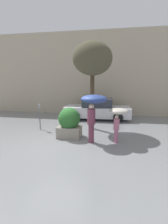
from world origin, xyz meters
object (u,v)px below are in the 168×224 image
object	(u,v)px
person_child	(118,115)
street_tree	(93,59)
planter_box	(69,122)
parking_meter	(39,112)
person_adult	(93,104)
parked_car_near	(97,109)

from	to	relation	value
person_child	street_tree	distance (m)	3.39
planter_box	street_tree	world-z (taller)	street_tree
planter_box	parking_meter	size ratio (longest dim) A/B	1.02
person_adult	parked_car_near	distance (m)	4.54
planter_box	parked_car_near	xyz separation A→B (m)	(0.81, 4.01, -0.06)
planter_box	parked_car_near	world-z (taller)	parked_car_near
planter_box	street_tree	xyz separation A→B (m)	(0.80, 1.58, 2.89)
parked_car_near	parking_meter	xyz separation A→B (m)	(-2.66, -3.09, 0.33)
person_adult	parking_meter	distance (m)	3.34
person_adult	parked_car_near	size ratio (longest dim) A/B	0.45
planter_box	person_adult	bearing A→B (deg)	-19.49
person_adult	person_child	size ratio (longest dim) A/B	1.35
person_child	parked_car_near	size ratio (longest dim) A/B	0.34
street_tree	parking_meter	bearing A→B (deg)	-165.97
street_tree	parking_meter	distance (m)	3.79
street_tree	parking_meter	world-z (taller)	street_tree
person_adult	person_child	bearing A→B (deg)	-52.93
person_adult	person_child	distance (m)	1.09
parking_meter	person_adult	bearing A→B (deg)	-23.85
parking_meter	parked_car_near	bearing A→B (deg)	49.30
planter_box	person_adult	distance (m)	1.51
person_adult	planter_box	bearing A→B (deg)	106.83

